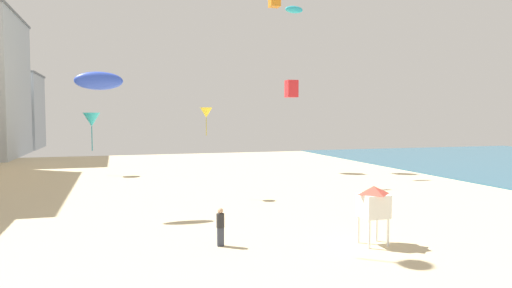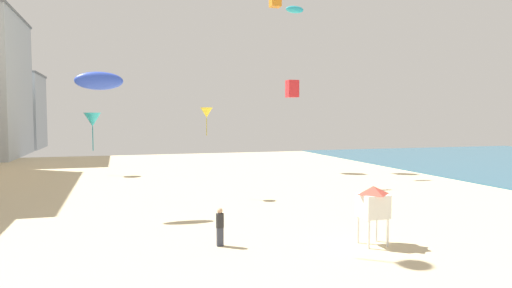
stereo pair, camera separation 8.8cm
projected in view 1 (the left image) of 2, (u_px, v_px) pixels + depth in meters
kite_flyer at (220, 225)px, 19.51m from camera, size 0.34×0.34×1.64m
lifeguard_stand at (373, 202)px, 19.66m from camera, size 1.10×1.10×2.55m
kite_yellow_delta at (206, 113)px, 31.27m from camera, size 0.84×0.84×1.91m
kite_blue_parafoil at (99, 81)px, 25.44m from camera, size 2.59×0.72×1.01m
kite_red_box at (291, 89)px, 45.64m from camera, size 1.08×1.08×1.70m
kite_cyan_delta at (92, 120)px, 43.13m from camera, size 1.58×1.58×3.58m
kite_cyan_parafoil_2 at (294, 10)px, 42.63m from camera, size 1.73×0.48×0.67m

